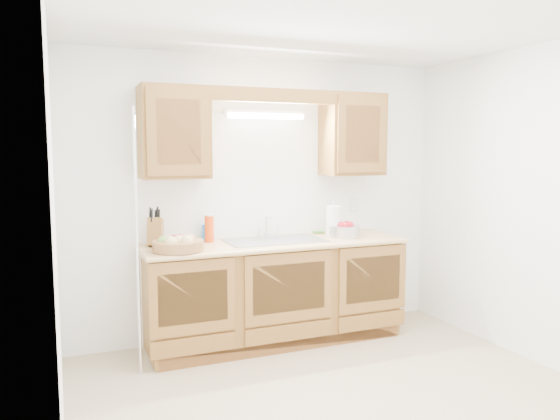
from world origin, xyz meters
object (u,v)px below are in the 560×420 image
knife_block (155,232)px  paper_towel (334,221)px  fruit_basket (178,244)px  apple_bowl (344,230)px

knife_block → paper_towel: 1.59m
fruit_basket → knife_block: knife_block is taller
paper_towel → apple_bowl: (0.08, -0.07, -0.08)m
paper_towel → apple_bowl: paper_towel is taller
paper_towel → fruit_basket: bearing=-173.2°
fruit_basket → paper_towel: 1.47m
knife_block → paper_towel: size_ratio=1.00×
paper_towel → apple_bowl: size_ratio=1.17×
fruit_basket → knife_block: 0.33m
apple_bowl → fruit_basket: bearing=-176.0°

